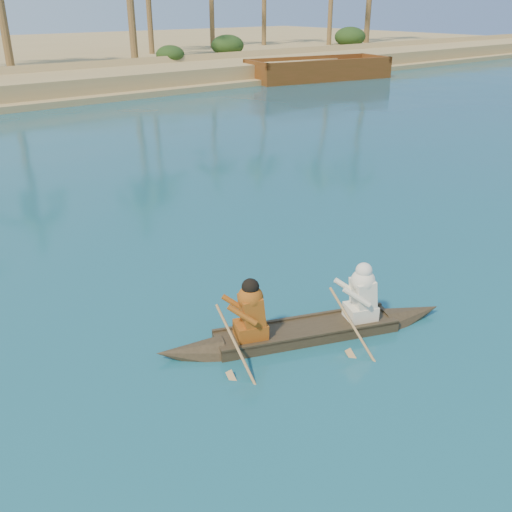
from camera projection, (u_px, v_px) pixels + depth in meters
canoe at (307, 322)px, 10.09m from camera, size 5.27×2.63×1.48m
barge_right at (319, 71)px, 42.99m from camera, size 11.45×5.64×1.83m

